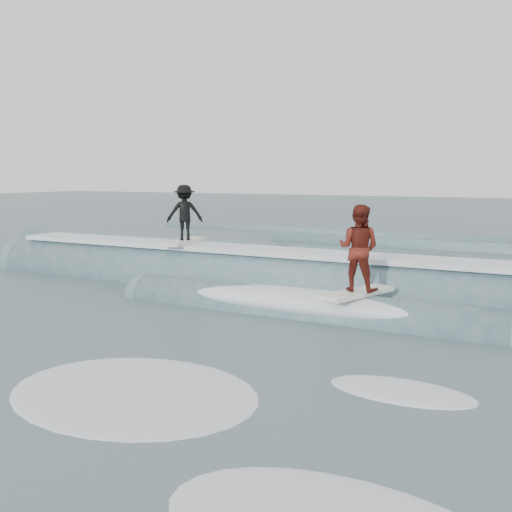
% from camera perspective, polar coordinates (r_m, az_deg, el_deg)
% --- Properties ---
extents(ground, '(160.00, 160.00, 0.00)m').
position_cam_1_polar(ground, '(10.68, -14.20, -9.67)').
color(ground, '#3B5357').
rests_on(ground, ground).
extents(breaking_wave, '(21.26, 3.88, 2.21)m').
position_cam_1_polar(breaking_wave, '(15.59, 2.06, -3.64)').
color(breaking_wave, '#3B5E63').
rests_on(breaking_wave, ground).
extents(surfer_black, '(1.22, 2.05, 1.75)m').
position_cam_1_polar(surfer_black, '(17.25, -7.15, 4.08)').
color(surfer_black, silver).
rests_on(surfer_black, ground).
extents(surfer_red, '(1.23, 2.06, 2.00)m').
position_cam_1_polar(surfer_red, '(12.65, 10.21, 0.43)').
color(surfer_red, silver).
rests_on(surfer_red, ground).
extents(whitewater, '(9.48, 6.16, 0.10)m').
position_cam_1_polar(whitewater, '(8.16, -12.87, -15.28)').
color(whitewater, white).
rests_on(whitewater, ground).
extents(far_swells, '(34.93, 8.65, 0.80)m').
position_cam_1_polar(far_swells, '(26.56, 10.26, 1.02)').
color(far_swells, '#3B5E63').
rests_on(far_swells, ground).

